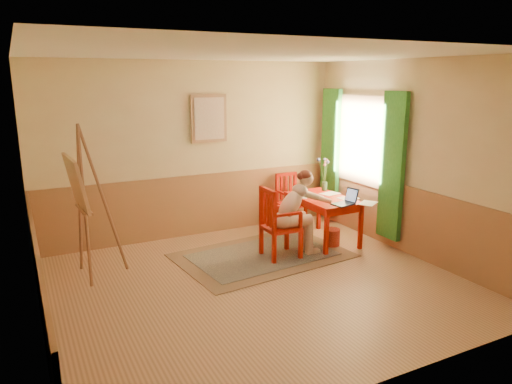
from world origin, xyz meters
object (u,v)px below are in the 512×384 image
chair_back (290,200)px  easel (80,189)px  chair_left (278,223)px  figure (296,209)px  table (323,203)px  laptop (346,201)px

chair_back → easel: bearing=-168.3°
chair_back → easel: easel is taller
chair_left → figure: 0.33m
table → easel: (-3.53, 0.22, 0.55)m
laptop → easel: 3.69m
table → chair_back: size_ratio=1.31×
table → chair_back: chair_back is taller
table → chair_back: (-0.03, 0.95, -0.17)m
table → figure: size_ratio=0.95×
chair_left → table: bearing=17.2°
figure → laptop: (0.77, -0.16, 0.07)m
easel → figure: bearing=-11.1°
laptop → easel: size_ratio=0.20×
table → figure: (-0.71, -0.33, 0.06)m
table → easel: size_ratio=0.60×
table → easel: bearing=176.4°
figure → chair_back: bearing=62.2°
figure → laptop: figure is taller
chair_back → chair_left: bearing=-127.3°
table → chair_back: 0.96m
table → chair_left: size_ratio=1.15×
chair_back → figure: bearing=-117.8°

